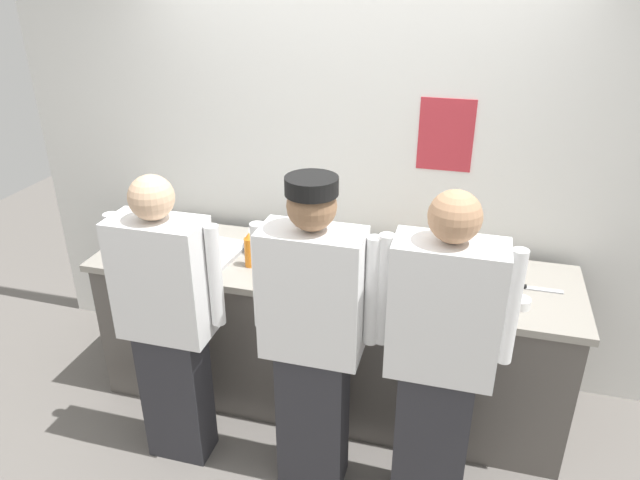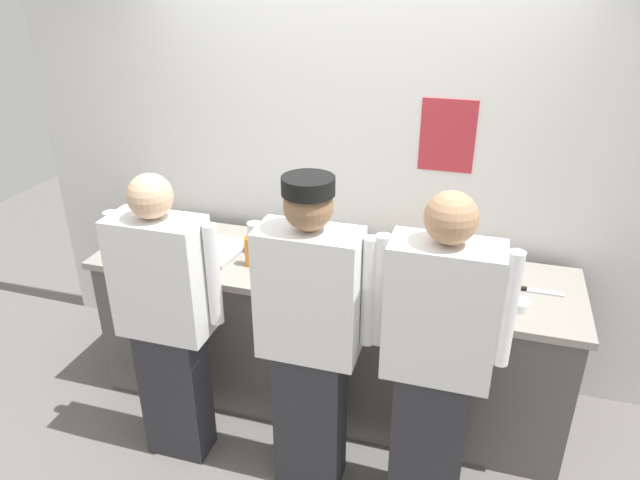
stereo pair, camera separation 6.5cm
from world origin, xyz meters
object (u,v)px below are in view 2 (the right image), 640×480
at_px(mixing_bowl_steel, 275,240).
at_px(squeeze_bottle_secondary, 250,249).
at_px(plate_stack_rear, 378,259).
at_px(ramekin_orange_sauce, 454,284).
at_px(chefs_knife, 532,290).
at_px(chef_center, 310,334).
at_px(sheet_tray, 201,248).
at_px(chef_far_right, 436,358).
at_px(chef_near_left, 167,318).
at_px(ramekin_yellow_sauce, 520,305).
at_px(squeeze_bottle_primary, 410,249).
at_px(deli_cup, 359,276).
at_px(plate_stack_front, 310,261).

relative_size(mixing_bowl_steel, squeeze_bottle_secondary, 1.45).
distance_m(plate_stack_rear, ramekin_orange_sauce, 0.45).
bearing_deg(chefs_knife, chef_center, -146.32).
height_order(sheet_tray, squeeze_bottle_secondary, squeeze_bottle_secondary).
height_order(chef_center, sheet_tray, chef_center).
relative_size(chef_center, chef_far_right, 1.00).
relative_size(squeeze_bottle_secondary, chefs_knife, 0.76).
bearing_deg(plate_stack_rear, chef_far_right, -59.47).
distance_m(chef_near_left, ramekin_yellow_sauce, 1.78).
relative_size(chef_near_left, squeeze_bottle_primary, 8.74).
distance_m(chef_center, ramekin_yellow_sauce, 1.06).
distance_m(chef_center, deli_cup, 0.51).
height_order(chef_far_right, plate_stack_rear, chef_far_right).
bearing_deg(plate_stack_rear, squeeze_bottle_secondary, -165.15).
height_order(chef_center, squeeze_bottle_secondary, chef_center).
bearing_deg(squeeze_bottle_secondary, plate_stack_front, 13.03).
bearing_deg(sheet_tray, chefs_knife, 1.65).
distance_m(chef_center, plate_stack_front, 0.63).
height_order(chef_near_left, sheet_tray, chef_near_left).
relative_size(mixing_bowl_steel, chefs_knife, 1.10).
distance_m(plate_stack_rear, ramekin_yellow_sauce, 0.81).
height_order(chef_far_right, ramekin_yellow_sauce, chef_far_right).
xyz_separation_m(sheet_tray, chefs_knife, (1.90, 0.05, -0.01)).
relative_size(ramekin_yellow_sauce, deli_cup, 1.00).
xyz_separation_m(plate_stack_rear, deli_cup, (-0.05, -0.23, 0.00)).
relative_size(plate_stack_rear, mixing_bowl_steel, 0.76).
bearing_deg(deli_cup, chef_center, -104.72).
height_order(plate_stack_front, deli_cup, deli_cup).
relative_size(sheet_tray, chefs_knife, 1.81).
relative_size(plate_stack_front, squeeze_bottle_secondary, 0.97).
distance_m(chef_near_left, plate_stack_rear, 1.19).
xyz_separation_m(plate_stack_rear, chefs_knife, (0.84, -0.03, -0.04)).
height_order(chef_near_left, chefs_knife, chef_near_left).
bearing_deg(chef_far_right, sheet_tray, 157.26).
bearing_deg(squeeze_bottle_secondary, chef_near_left, -113.93).
distance_m(ramekin_orange_sauce, chefs_knife, 0.41).
distance_m(plate_stack_front, deli_cup, 0.34).
relative_size(sheet_tray, ramekin_yellow_sauce, 4.87).
bearing_deg(mixing_bowl_steel, chef_far_right, -35.55).
bearing_deg(mixing_bowl_steel, chef_near_left, -111.55).
distance_m(deli_cup, chefs_knife, 0.91).
bearing_deg(chefs_knife, ramekin_orange_sauce, -168.34).
bearing_deg(mixing_bowl_steel, chefs_knife, -3.02).
relative_size(chef_near_left, mixing_bowl_steel, 5.42).
height_order(chef_near_left, ramekin_orange_sauce, chef_near_left).
bearing_deg(squeeze_bottle_secondary, squeeze_bottle_primary, 18.12).
xyz_separation_m(chef_far_right, ramekin_orange_sauce, (0.02, 0.59, 0.06)).
bearing_deg(squeeze_bottle_primary, deli_cup, -123.88).
bearing_deg(squeeze_bottle_secondary, mixing_bowl_steel, 74.39).
bearing_deg(deli_cup, plate_stack_front, 159.42).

